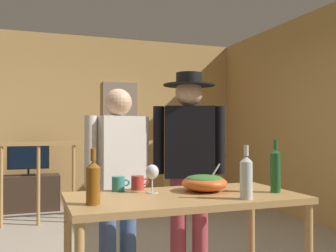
% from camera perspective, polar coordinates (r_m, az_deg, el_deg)
% --- Properties ---
extents(back_wall, '(5.41, 0.10, 2.76)m').
position_cam_1_polar(back_wall, '(6.51, -12.57, 0.97)').
color(back_wall, tan).
rests_on(back_wall, ground_plane).
extents(side_wall_right, '(0.10, 4.76, 2.76)m').
position_cam_1_polar(side_wall_right, '(5.50, 19.92, 1.25)').
color(side_wall_right, tan).
rests_on(side_wall_right, ground_plane).
extents(framed_picture, '(0.59, 0.03, 0.60)m').
position_cam_1_polar(framed_picture, '(6.58, -7.10, 3.87)').
color(framed_picture, gray).
extents(stair_railing, '(3.57, 0.10, 1.11)m').
position_cam_1_polar(stair_railing, '(5.20, -13.48, -6.44)').
color(stair_railing, '#B2844C').
rests_on(stair_railing, ground_plane).
extents(tv_console, '(0.90, 0.40, 0.52)m').
position_cam_1_polar(tv_console, '(6.19, -20.04, -9.34)').
color(tv_console, '#38281E').
rests_on(tv_console, ground_plane).
extents(flat_screen_tv, '(0.59, 0.12, 0.45)m').
position_cam_1_polar(flat_screen_tv, '(6.10, -20.03, -4.48)').
color(flat_screen_tv, black).
rests_on(flat_screen_tv, tv_console).
extents(serving_table, '(1.47, 0.74, 0.80)m').
position_cam_1_polar(serving_table, '(2.51, 2.47, -11.96)').
color(serving_table, '#B2844C').
rests_on(serving_table, ground_plane).
extents(salad_bowl, '(0.31, 0.31, 0.19)m').
position_cam_1_polar(salad_bowl, '(2.63, 5.44, -8.29)').
color(salad_bowl, '#DB5B23').
rests_on(salad_bowl, serving_table).
extents(wine_glass, '(0.09, 0.09, 0.19)m').
position_cam_1_polar(wine_glass, '(2.55, -2.36, -6.99)').
color(wine_glass, silver).
rests_on(wine_glass, serving_table).
extents(wine_bottle_green, '(0.07, 0.07, 0.35)m').
position_cam_1_polar(wine_bottle_green, '(2.66, 15.67, -6.28)').
color(wine_bottle_green, '#1E5628').
rests_on(wine_bottle_green, serving_table).
extents(wine_bottle_clear, '(0.08, 0.08, 0.32)m').
position_cam_1_polar(wine_bottle_clear, '(2.37, 11.54, -7.38)').
color(wine_bottle_clear, silver).
rests_on(wine_bottle_clear, serving_table).
extents(wine_bottle_amber, '(0.08, 0.08, 0.31)m').
position_cam_1_polar(wine_bottle_amber, '(2.19, -11.07, -8.14)').
color(wine_bottle_amber, brown).
rests_on(wine_bottle_amber, serving_table).
extents(mug_teal, '(0.12, 0.09, 0.10)m').
position_cam_1_polar(mug_teal, '(2.65, -7.36, -8.50)').
color(mug_teal, teal).
rests_on(mug_teal, serving_table).
extents(mug_red, '(0.12, 0.09, 0.10)m').
position_cam_1_polar(mug_red, '(2.69, -4.52, -8.39)').
color(mug_red, '#B7332D').
rests_on(mug_red, serving_table).
extents(person_standing_left, '(0.53, 0.32, 1.53)m').
position_cam_1_polar(person_standing_left, '(2.99, -7.43, -6.73)').
color(person_standing_left, '#3D5684').
rests_on(person_standing_left, ground_plane).
extents(person_standing_right, '(0.57, 0.42, 1.68)m').
position_cam_1_polar(person_standing_right, '(3.16, 3.15, -4.29)').
color(person_standing_right, '#9E3842').
rests_on(person_standing_right, ground_plane).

